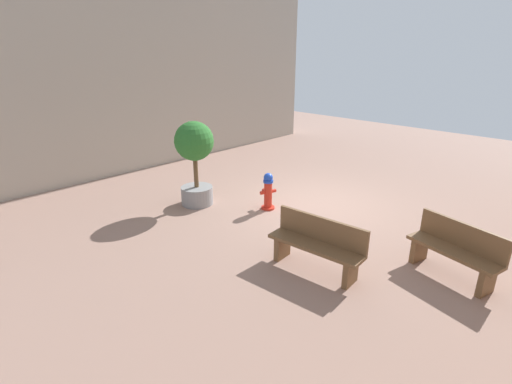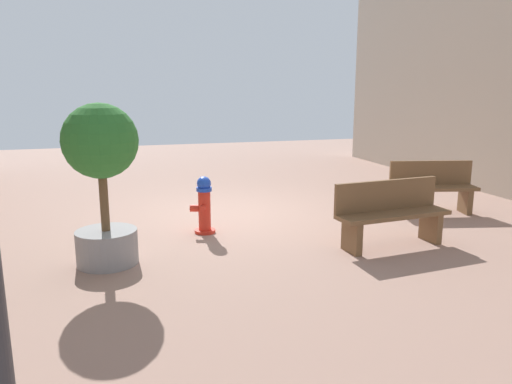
% 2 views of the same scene
% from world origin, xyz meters
% --- Properties ---
extents(ground_plane, '(23.40, 23.40, 0.00)m').
position_xyz_m(ground_plane, '(0.00, 0.00, 0.00)').
color(ground_plane, '#9E7A6B').
extents(building_facade_right, '(0.70, 18.00, 9.60)m').
position_xyz_m(building_facade_right, '(6.16, 2.70, 4.80)').
color(building_facade_right, '#B2A899').
rests_on(building_facade_right, ground_plane).
extents(fire_hydrant, '(0.40, 0.42, 0.91)m').
position_xyz_m(fire_hydrant, '(0.67, 1.01, 0.46)').
color(fire_hydrant, red).
rests_on(fire_hydrant, ground_plane).
extents(bench_near, '(1.59, 0.79, 0.95)m').
position_xyz_m(bench_near, '(-3.58, 0.96, 0.49)').
color(bench_near, brown).
rests_on(bench_near, ground_plane).
extents(bench_far, '(1.75, 0.59, 0.95)m').
position_xyz_m(bench_far, '(-1.79, 2.43, 0.50)').
color(bench_far, brown).
rests_on(bench_far, ground_plane).
extents(planter_tree, '(0.94, 0.94, 2.08)m').
position_xyz_m(planter_tree, '(2.15, 2.02, 1.26)').
color(planter_tree, gray).
rests_on(planter_tree, ground_plane).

